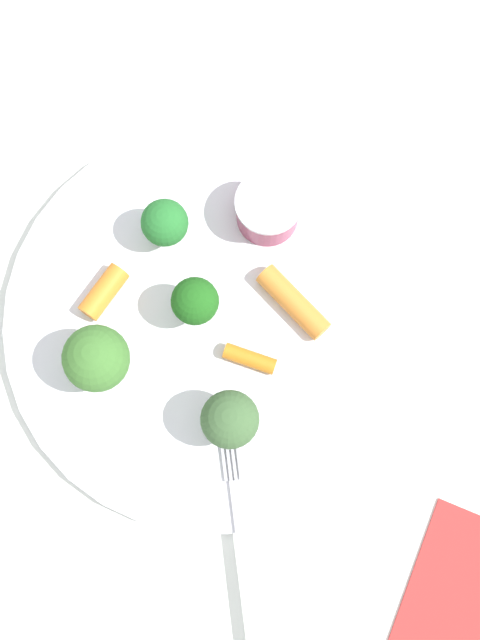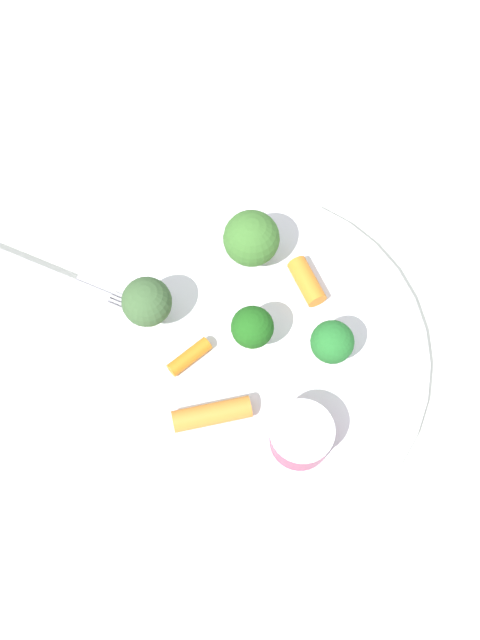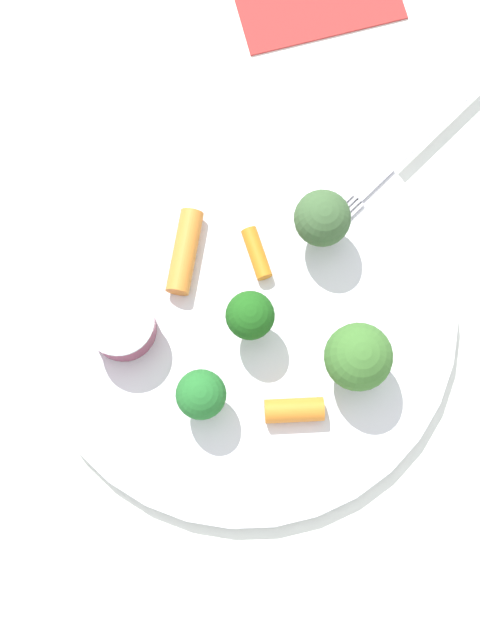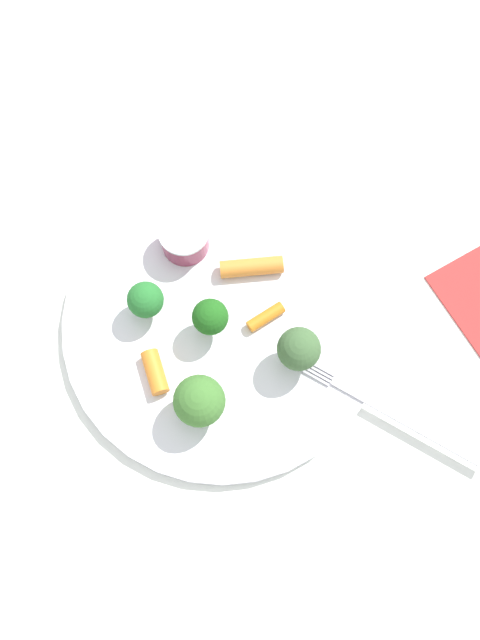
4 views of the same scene
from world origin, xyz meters
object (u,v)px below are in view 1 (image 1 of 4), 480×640
(broccoli_floret_0, at_px, (196,300))
(plate, at_px, (214,319))
(sauce_cup, at_px, (268,210))
(carrot_stick_1, at_px, (104,292))
(broccoli_floret_1, at_px, (165,223))
(carrot_stick_2, at_px, (250,359))
(broccoli_floret_2, at_px, (96,359))
(carrot_stick_0, at_px, (293,302))
(fork, at_px, (245,570))
(broccoli_floret_3, at_px, (230,420))

(broccoli_floret_0, bearing_deg, plate, 82.72)
(sauce_cup, height_order, carrot_stick_1, sauce_cup)
(plate, relative_size, broccoli_floret_1, 6.67)
(carrot_stick_2, bearing_deg, plate, -121.91)
(broccoli_floret_2, xyz_separation_m, carrot_stick_0, (-0.08, 0.11, -0.02))
(sauce_cup, relative_size, carrot_stick_2, 1.28)
(sauce_cup, relative_size, broccoli_floret_1, 1.06)
(broccoli_floret_0, xyz_separation_m, carrot_stick_2, (0.02, 0.05, -0.02))
(sauce_cup, bearing_deg, broccoli_floret_0, -17.13)
(fork, bearing_deg, carrot_stick_0, -172.35)
(sauce_cup, bearing_deg, broccoli_floret_2, -27.83)
(sauce_cup, distance_m, carrot_stick_2, 0.11)
(broccoli_floret_0, xyz_separation_m, broccoli_floret_3, (0.07, 0.05, 0.00))
(carrot_stick_0, height_order, carrot_stick_1, same)
(broccoli_floret_1, xyz_separation_m, carrot_stick_1, (0.06, -0.03, -0.02))
(carrot_stick_1, bearing_deg, broccoli_floret_3, 62.49)
(carrot_stick_0, bearing_deg, sauce_cup, -146.61)
(sauce_cup, distance_m, broccoli_floret_2, 0.16)
(sauce_cup, bearing_deg, broccoli_floret_1, -60.57)
(broccoli_floret_3, height_order, carrot_stick_0, broccoli_floret_3)
(broccoli_floret_0, height_order, broccoli_floret_3, broccoli_floret_3)
(plate, xyz_separation_m, carrot_stick_1, (0.01, -0.08, 0.01))
(plate, height_order, broccoli_floret_0, broccoli_floret_0)
(broccoli_floret_0, xyz_separation_m, carrot_stick_0, (-0.02, 0.06, -0.02))
(plate, xyz_separation_m, sauce_cup, (-0.08, 0.01, 0.02))
(plate, relative_size, carrot_stick_2, 8.11)
(broccoli_floret_3, xyz_separation_m, fork, (0.09, 0.04, -0.03))
(plate, bearing_deg, carrot_stick_0, 117.51)
(sauce_cup, xyz_separation_m, broccoli_floret_1, (0.04, -0.06, 0.01))
(broccoli_floret_1, bearing_deg, carrot_stick_0, 78.36)
(broccoli_floret_2, relative_size, carrot_stick_0, 0.93)
(carrot_stick_0, distance_m, fork, 0.18)
(carrot_stick_1, height_order, fork, carrot_stick_1)
(broccoli_floret_0, relative_size, fork, 0.29)
(broccoli_floret_1, bearing_deg, carrot_stick_1, -26.25)
(broccoli_floret_0, distance_m, broccoli_floret_3, 0.08)
(carrot_stick_0, bearing_deg, broccoli_floret_0, -68.47)
(broccoli_floret_1, bearing_deg, plate, 47.18)
(broccoli_floret_2, height_order, broccoli_floret_3, broccoli_floret_2)
(broccoli_floret_0, bearing_deg, sauce_cup, 162.87)
(broccoli_floret_1, bearing_deg, fork, 31.79)
(plate, height_order, carrot_stick_0, carrot_stick_0)
(carrot_stick_0, relative_size, carrot_stick_1, 1.50)
(carrot_stick_0, xyz_separation_m, carrot_stick_1, (0.04, -0.13, -0.00))
(broccoli_floret_3, xyz_separation_m, carrot_stick_2, (-0.05, -0.00, -0.03))
(broccoli_floret_2, xyz_separation_m, broccoli_floret_3, (0.01, 0.10, -0.00))
(broccoli_floret_3, bearing_deg, broccoli_floret_0, -145.63)
(plate, height_order, carrot_stick_1, carrot_stick_1)
(broccoli_floret_2, distance_m, carrot_stick_0, 0.14)
(carrot_stick_1, bearing_deg, carrot_stick_0, 105.19)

